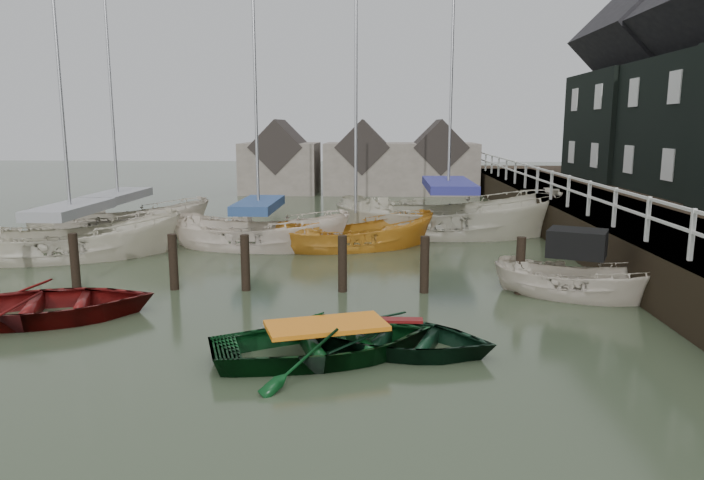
# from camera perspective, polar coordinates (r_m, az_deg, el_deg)

# --- Properties ---
(ground) EXTENTS (120.00, 120.00, 0.00)m
(ground) POSITION_cam_1_polar(r_m,az_deg,el_deg) (12.77, -7.15, -8.10)
(ground) COLOR #273220
(ground) RESTS_ON ground
(pier) EXTENTS (3.04, 32.00, 2.70)m
(pier) POSITION_cam_1_polar(r_m,az_deg,el_deg) (23.36, 21.00, 1.51)
(pier) COLOR black
(pier) RESTS_ON ground
(mooring_pilings) EXTENTS (13.72, 0.22, 1.80)m
(mooring_pilings) POSITION_cam_1_polar(r_m,az_deg,el_deg) (15.68, -9.35, -2.77)
(mooring_pilings) COLOR black
(mooring_pilings) RESTS_ON ground
(far_sheds) EXTENTS (14.00, 4.08, 4.39)m
(far_sheds) POSITION_cam_1_polar(r_m,az_deg,el_deg) (38.01, 0.76, 7.09)
(far_sheds) COLOR #665B51
(far_sheds) RESTS_ON ground
(rowboat_red) EXTENTS (5.19, 4.39, 0.91)m
(rowboat_red) POSITION_cam_1_polar(r_m,az_deg,el_deg) (14.80, -26.05, -6.51)
(rowboat_red) COLOR #570D0C
(rowboat_red) RESTS_ON ground
(rowboat_green) EXTENTS (4.72, 4.02, 0.83)m
(rowboat_green) POSITION_cam_1_polar(r_m,az_deg,el_deg) (11.28, -2.33, -10.56)
(rowboat_green) COLOR black
(rowboat_green) RESTS_ON ground
(rowboat_dkgreen) EXTENTS (4.29, 3.62, 0.76)m
(rowboat_dkgreen) POSITION_cam_1_polar(r_m,az_deg,el_deg) (11.65, 3.91, -9.89)
(rowboat_dkgreen) COLOR black
(rowboat_dkgreen) RESTS_ON ground
(motorboat) EXTENTS (4.21, 2.94, 2.36)m
(motorboat) POSITION_cam_1_polar(r_m,az_deg,el_deg) (15.90, 19.72, -4.52)
(motorboat) COLOR beige
(motorboat) RESTS_ON ground
(sailboat_a) EXTENTS (6.95, 4.60, 10.48)m
(sailboat_a) POSITION_cam_1_polar(r_m,az_deg,el_deg) (21.24, -23.95, -1.30)
(sailboat_a) COLOR beige
(sailboat_a) RESTS_ON ground
(sailboat_b) EXTENTS (6.46, 3.18, 11.85)m
(sailboat_b) POSITION_cam_1_polar(r_m,az_deg,el_deg) (21.22, -8.40, -0.51)
(sailboat_b) COLOR beige
(sailboat_b) RESTS_ON ground
(sailboat_c) EXTENTS (5.90, 3.75, 9.64)m
(sailboat_c) POSITION_cam_1_polar(r_m,az_deg,el_deg) (20.97, 0.34, -0.67)
(sailboat_c) COLOR #C17F24
(sailboat_c) RESTS_ON ground
(sailboat_d) EXTENTS (8.34, 3.28, 13.77)m
(sailboat_d) POSITION_cam_1_polar(r_m,az_deg,el_deg) (23.65, 8.64, 0.58)
(sailboat_d) COLOR beige
(sailboat_d) RESTS_ON ground
(sailboat_e) EXTENTS (6.89, 4.09, 10.08)m
(sailboat_e) POSITION_cam_1_polar(r_m,az_deg,el_deg) (24.67, -20.30, 0.46)
(sailboat_e) COLOR #BEB3A3
(sailboat_e) RESTS_ON ground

